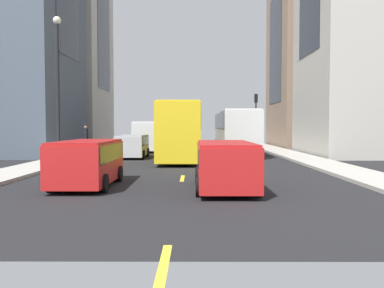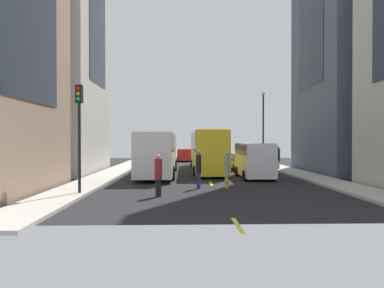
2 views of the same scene
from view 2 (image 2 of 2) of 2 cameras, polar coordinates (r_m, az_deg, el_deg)
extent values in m
plane|color=black|center=(31.96, 1.66, -4.39)|extent=(41.75, 41.75, 0.00)
cube|color=#B2ADA3|center=(32.45, -12.14, -4.19)|extent=(2.28, 44.00, 0.15)
cube|color=#B2ADA3|center=(33.29, 15.11, -4.08)|extent=(2.28, 44.00, 0.15)
cube|color=yellow|center=(11.28, 7.83, -13.61)|extent=(0.16, 2.00, 0.01)
cube|color=yellow|center=(21.54, 3.24, -6.79)|extent=(0.16, 2.00, 0.01)
cube|color=yellow|center=(31.96, 1.66, -4.38)|extent=(0.16, 2.00, 0.01)
cube|color=yellow|center=(42.42, 0.86, -3.15)|extent=(0.16, 2.00, 0.01)
cube|color=yellow|center=(52.89, 0.38, -2.41)|extent=(0.16, 2.00, 0.01)
cube|color=silver|center=(27.06, -5.75, -1.52)|extent=(2.55, 11.89, 3.00)
cube|color=black|center=(27.04, -5.76, 0.28)|extent=(2.60, 10.94, 1.20)
cube|color=beige|center=(27.04, -5.76, 1.74)|extent=(2.45, 11.42, 0.08)
cylinder|color=black|center=(30.90, -7.42, -3.63)|extent=(0.46, 1.00, 1.00)
cylinder|color=black|center=(30.75, -3.06, -3.65)|extent=(0.46, 1.00, 1.00)
cylinder|color=black|center=(23.60, -9.26, -4.94)|extent=(0.46, 1.00, 1.00)
cylinder|color=black|center=(23.40, -3.54, -4.98)|extent=(0.46, 1.00, 1.00)
cube|color=yellow|center=(30.83, 2.47, -1.11)|extent=(2.45, 14.71, 3.30)
cube|color=black|center=(30.82, 2.47, 0.49)|extent=(2.50, 13.53, 1.48)
cube|color=gold|center=(30.83, 2.47, 2.03)|extent=(2.35, 14.12, 0.08)
cylinder|color=black|center=(35.40, 0.13, -3.29)|extent=(0.44, 0.76, 0.76)
cylinder|color=black|center=(35.53, 3.77, -3.27)|extent=(0.44, 0.76, 0.76)
cylinder|color=black|center=(26.31, 0.71, -4.63)|extent=(0.44, 0.76, 0.76)
cylinder|color=black|center=(26.49, 5.60, -4.59)|extent=(0.44, 0.76, 0.76)
cube|color=white|center=(25.04, 10.58, -2.68)|extent=(2.05, 5.20, 2.30)
cube|color=black|center=(25.00, 10.58, -0.95)|extent=(2.09, 4.78, 0.69)
cube|color=silver|center=(25.00, 10.59, 0.04)|extent=(1.97, 4.99, 0.08)
cylinder|color=black|center=(26.51, 7.84, -4.64)|extent=(0.37, 0.72, 0.72)
cylinder|color=black|center=(26.88, 11.82, -4.57)|extent=(0.37, 0.72, 0.72)
cylinder|color=black|center=(23.35, 9.14, -5.35)|extent=(0.37, 0.72, 0.72)
cylinder|color=black|center=(23.78, 13.63, -5.25)|extent=(0.37, 0.72, 0.72)
cube|color=#B7BABF|center=(31.90, 8.46, -2.89)|extent=(1.80, 4.08, 1.33)
cube|color=black|center=(31.88, 8.46, -2.29)|extent=(1.84, 3.76, 0.56)
cube|color=#9C9EA2|center=(31.86, 8.46, -1.62)|extent=(1.73, 3.92, 0.08)
cylinder|color=black|center=(33.05, 6.66, -3.69)|extent=(0.32, 0.62, 0.62)
cylinder|color=black|center=(33.33, 9.48, -3.66)|extent=(0.32, 0.62, 0.62)
cylinder|color=black|center=(30.55, 7.34, -4.04)|extent=(0.32, 0.62, 0.62)
cylinder|color=black|center=(30.85, 10.39, -4.00)|extent=(0.32, 0.62, 0.62)
cube|color=red|center=(45.20, -1.27, -1.83)|extent=(1.88, 4.73, 1.39)
cube|color=black|center=(45.19, -1.27, -1.38)|extent=(1.92, 4.35, 0.58)
cube|color=#A91A1A|center=(45.18, -1.27, -0.90)|extent=(1.80, 4.54, 0.08)
cylinder|color=black|center=(46.70, -2.34, -2.43)|extent=(0.34, 0.62, 0.62)
cylinder|color=black|center=(46.71, -0.22, -2.43)|extent=(0.34, 0.62, 0.62)
cylinder|color=black|center=(43.77, -2.40, -2.64)|extent=(0.34, 0.62, 0.62)
cylinder|color=black|center=(43.78, -0.13, -2.63)|extent=(0.34, 0.62, 0.62)
cube|color=red|center=(44.85, 5.07, -1.83)|extent=(1.81, 4.34, 1.42)
cube|color=black|center=(44.83, 5.07, -1.37)|extent=(1.85, 3.99, 0.60)
cube|color=#A91A1A|center=(44.82, 5.07, -0.88)|extent=(1.74, 4.17, 0.08)
cylinder|color=black|center=(46.12, 3.85, -2.47)|extent=(0.33, 0.62, 0.62)
cylinder|color=black|center=(46.31, 5.90, -2.46)|extent=(0.33, 0.62, 0.62)
cylinder|color=black|center=(43.45, 4.18, -2.66)|extent=(0.33, 0.62, 0.62)
cylinder|color=black|center=(43.65, 6.36, -2.65)|extent=(0.33, 0.62, 0.62)
cylinder|color=navy|center=(19.32, 1.14, -6.32)|extent=(0.23, 0.23, 0.90)
cylinder|color=black|center=(19.22, 1.14, -3.41)|extent=(0.30, 0.30, 1.07)
sphere|color=#8C6647|center=(19.19, 1.14, -1.48)|extent=(0.23, 0.23, 0.23)
cylinder|color=gray|center=(32.16, 14.55, -3.45)|extent=(0.24, 0.24, 0.73)
cylinder|color=black|center=(32.11, 14.55, -1.80)|extent=(0.32, 0.32, 1.13)
sphere|color=#8C6647|center=(32.08, 14.56, -0.60)|extent=(0.21, 0.21, 0.21)
cylinder|color=black|center=(16.67, -5.77, -7.46)|extent=(0.29, 0.29, 0.88)
cylinder|color=maroon|center=(16.57, -5.78, -4.25)|extent=(0.38, 0.38, 0.99)
sphere|color=tan|center=(16.53, -5.78, -2.16)|extent=(0.22, 0.22, 0.22)
cylinder|color=gold|center=(19.66, 5.98, -6.48)|extent=(0.24, 0.24, 0.71)
cylinder|color=gray|center=(19.57, 5.98, -3.71)|extent=(0.31, 0.31, 1.20)
sphere|color=tan|center=(19.53, 5.98, -1.61)|extent=(0.24, 0.24, 0.24)
cylinder|color=black|center=(17.64, -18.72, -0.63)|extent=(0.14, 0.14, 4.51)
cube|color=black|center=(17.79, -18.75, 8.11)|extent=(0.32, 0.32, 0.90)
sphere|color=red|center=(17.66, -18.92, 8.99)|extent=(0.20, 0.20, 0.20)
sphere|color=orange|center=(17.63, -18.92, 8.18)|extent=(0.20, 0.20, 0.20)
sphere|color=green|center=(17.60, -18.91, 7.37)|extent=(0.20, 0.20, 0.20)
cylinder|color=black|center=(37.66, 12.09, 2.46)|extent=(0.18, 0.18, 7.72)
sphere|color=silver|center=(38.01, 12.11, 8.56)|extent=(0.44, 0.44, 0.44)
camera|label=1|loc=(59.10, -0.28, 0.03)|focal=37.69mm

